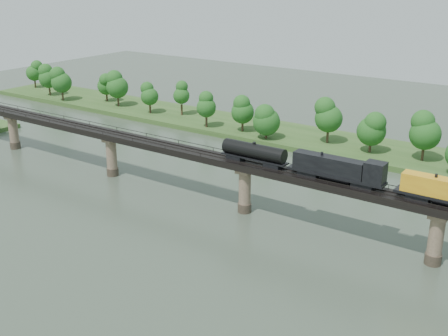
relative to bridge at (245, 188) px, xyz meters
The scene contains 6 objects.
ground 30.49m from the bridge, 90.00° to the right, with size 400.00×400.00×0.00m, color #334133.
far_bank 55.20m from the bridge, 90.00° to the left, with size 300.00×24.00×1.60m, color #2E4F1F.
bridge is the anchor object (origin of this frame).
bridge_superstructure 6.33m from the bridge, 90.00° to the left, with size 220.00×4.90×0.75m.
far_treeline 51.30m from the bridge, 99.23° to the left, with size 289.06×17.54×13.60m.
freight_train 35.83m from the bridge, ahead, with size 78.06×3.04×5.37m.
Camera 1 is at (59.93, -64.22, 49.83)m, focal length 45.00 mm.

